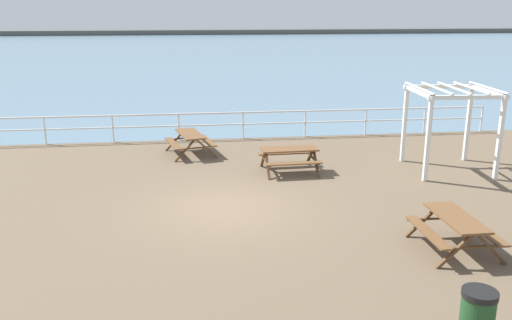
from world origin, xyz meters
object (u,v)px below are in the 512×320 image
(picnic_table_near_left, at_px, (190,138))
(picnic_table_mid_centre, at_px, (456,225))
(lattice_pergola, at_px, (452,109))
(picnic_table_near_right, at_px, (289,154))
(litter_bin, at_px, (477,318))

(picnic_table_near_left, bearing_deg, picnic_table_mid_centre, -160.39)
(picnic_table_mid_centre, xyz_separation_m, lattice_pergola, (2.63, 5.71, 1.41))
(picnic_table_near_left, relative_size, lattice_pergola, 0.77)
(picnic_table_near_right, relative_size, litter_bin, 1.95)
(lattice_pergola, height_order, litter_bin, lattice_pergola)
(litter_bin, bearing_deg, lattice_pergola, 66.29)
(picnic_table_mid_centre, bearing_deg, lattice_pergola, -24.82)
(picnic_table_near_left, height_order, litter_bin, litter_bin)
(litter_bin, bearing_deg, picnic_table_mid_centre, 68.12)
(picnic_table_near_right, height_order, lattice_pergola, lattice_pergola)
(picnic_table_near_right, xyz_separation_m, lattice_pergola, (5.10, -0.45, 1.41))
(lattice_pergola, distance_m, litter_bin, 9.96)
(picnic_table_mid_centre, relative_size, litter_bin, 1.90)
(lattice_pergola, bearing_deg, picnic_table_near_left, 164.31)
(picnic_table_mid_centre, height_order, litter_bin, litter_bin)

